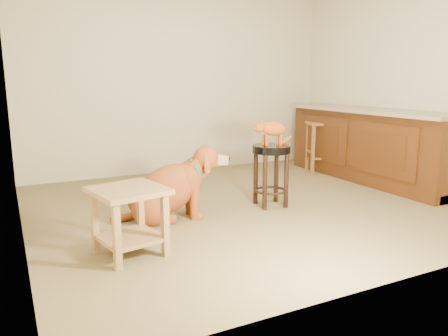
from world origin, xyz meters
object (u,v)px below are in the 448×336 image
padded_stool (271,163)px  tabby_kitten (271,129)px  side_table (129,211)px  golden_retriever (168,191)px  wood_stool (321,146)px

padded_stool → tabby_kitten: (-0.01, 0.00, 0.35)m
side_table → golden_retriever: size_ratio=0.52×
wood_stool → golden_retriever: (-2.70, -1.08, -0.10)m
wood_stool → side_table: size_ratio=1.20×
wood_stool → side_table: 3.71m
golden_retriever → wood_stool: bearing=30.7°
padded_stool → wood_stool: wood_stool is taller
wood_stool → padded_stool: bearing=-144.2°
wood_stool → side_table: wood_stool is taller
padded_stool → tabby_kitten: size_ratio=1.32×
padded_stool → side_table: 1.79m
padded_stool → golden_retriever: golden_retriever is taller
golden_retriever → padded_stool: bearing=5.5°
tabby_kitten → side_table: bearing=-151.0°
side_table → tabby_kitten: (1.66, 0.63, 0.47)m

